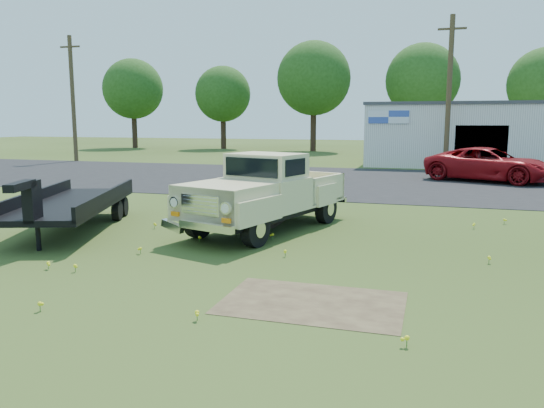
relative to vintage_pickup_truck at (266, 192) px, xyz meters
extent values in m
plane|color=#2C4014|center=(1.02, -2.44, -1.06)|extent=(140.00, 140.00, 0.00)
cube|color=black|center=(1.02, 12.56, -1.06)|extent=(90.00, 14.00, 0.02)
cube|color=#463625|center=(2.52, -5.44, -1.06)|extent=(3.00, 2.00, 0.01)
cube|color=#463625|center=(-0.98, 1.06, -1.06)|extent=(2.20, 1.60, 0.01)
cube|color=beige|center=(7.02, 24.56, 0.94)|extent=(14.00, 8.00, 4.00)
cube|color=#3F3F44|center=(7.02, 24.56, 2.99)|extent=(14.20, 8.20, 0.20)
cube|color=black|center=(7.02, 20.61, 0.54)|extent=(3.00, 0.10, 2.20)
cube|color=white|center=(1.52, 20.51, 2.14)|extent=(2.50, 0.08, 0.80)
cylinder|color=#483621|center=(-20.98, 19.56, 3.44)|extent=(0.30, 0.30, 9.00)
cube|color=#483621|center=(-20.98, 19.56, 7.14)|extent=(1.60, 0.12, 0.12)
cylinder|color=#483621|center=(5.02, 19.56, 3.44)|extent=(0.30, 0.30, 9.00)
cube|color=#483621|center=(5.02, 19.56, 7.14)|extent=(1.60, 0.12, 0.12)
cylinder|color=#332117|center=(-26.98, 37.56, 0.74)|extent=(0.56, 0.56, 3.60)
sphere|color=#204614|center=(-26.98, 37.56, 5.26)|extent=(6.40, 6.40, 6.40)
cylinder|color=#332117|center=(-16.98, 38.56, 0.56)|extent=(0.56, 0.56, 3.24)
sphere|color=#204614|center=(-16.98, 38.56, 4.62)|extent=(5.76, 5.76, 5.76)
cylinder|color=#332117|center=(-6.98, 37.06, 0.92)|extent=(0.56, 0.56, 3.96)
sphere|color=#204614|center=(-6.98, 37.06, 5.89)|extent=(7.04, 7.04, 7.04)
cylinder|color=#332117|center=(3.02, 38.06, 0.83)|extent=(0.56, 0.56, 3.78)
sphere|color=#204614|center=(3.02, 38.06, 5.57)|extent=(6.72, 6.72, 6.72)
cylinder|color=#332117|center=(13.02, 36.56, 0.65)|extent=(0.56, 0.56, 3.42)
imported|color=maroon|center=(6.97, 14.39, -0.23)|extent=(6.56, 4.72, 1.66)
camera|label=1|loc=(4.35, -13.72, 1.95)|focal=35.00mm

